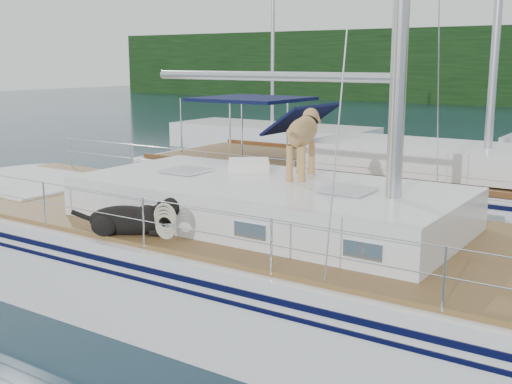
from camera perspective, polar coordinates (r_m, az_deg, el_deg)
The scene contains 4 objects.
ground at distance 9.56m, azimuth -3.20°, elevation -9.30°, with size 120.00×120.00×0.00m, color black.
main_sailboat at distance 9.29m, azimuth -2.77°, elevation -5.51°, with size 12.00×3.89×14.01m.
neighbor_sailboat at distance 14.29m, azimuth 10.71°, elevation 0.17°, with size 11.00×3.50×13.30m.
bg_boat_west at distance 25.18m, azimuth 1.46°, elevation 4.84°, with size 8.00×3.00×11.65m.
Camera 1 is at (5.41, -7.11, 3.41)m, focal length 45.00 mm.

